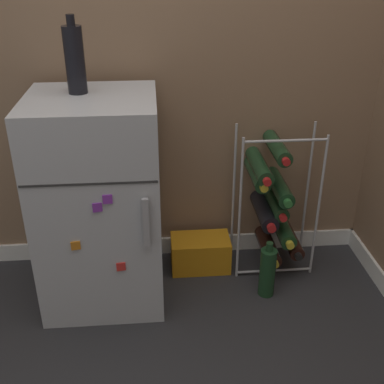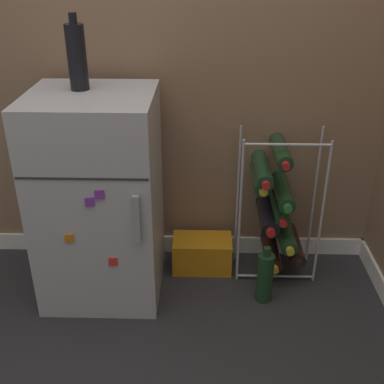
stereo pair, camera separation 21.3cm
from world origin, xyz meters
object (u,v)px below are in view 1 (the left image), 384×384
at_px(mini_fridge, 100,203).
at_px(fridge_top_bottle, 75,59).
at_px(soda_box, 200,253).
at_px(wine_rack, 272,202).
at_px(loose_bottle_floor, 267,272).

distance_m(mini_fridge, fridge_top_bottle, 0.59).
bearing_deg(fridge_top_bottle, soda_box, 9.98).
xyz_separation_m(wine_rack, fridge_top_bottle, (-0.83, -0.08, 0.70)).
height_order(soda_box, fridge_top_bottle, fridge_top_bottle).
distance_m(wine_rack, loose_bottle_floor, 0.33).
xyz_separation_m(mini_fridge, soda_box, (0.45, 0.15, -0.38)).
relative_size(soda_box, loose_bottle_floor, 1.03).
height_order(mini_fridge, loose_bottle_floor, mini_fridge).
height_order(wine_rack, fridge_top_bottle, fridge_top_bottle).
relative_size(wine_rack, loose_bottle_floor, 2.59).
relative_size(mini_fridge, wine_rack, 1.29).
bearing_deg(loose_bottle_floor, fridge_top_bottle, 169.34).
relative_size(mini_fridge, loose_bottle_floor, 3.33).
distance_m(wine_rack, soda_box, 0.43).
distance_m(soda_box, fridge_top_bottle, 1.09).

